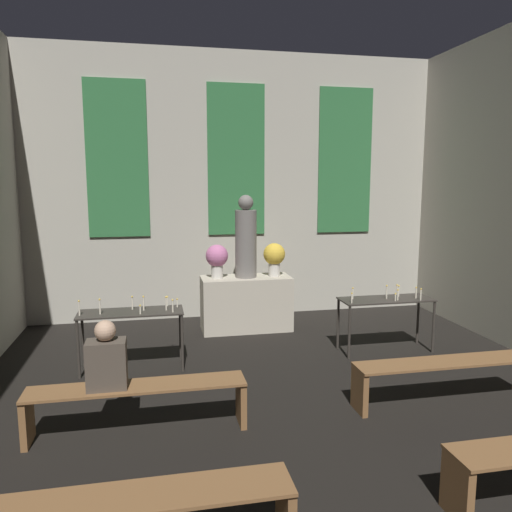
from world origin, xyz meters
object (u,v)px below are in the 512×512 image
altar (246,303)px  person_seated (106,359)px  statue (246,240)px  candle_rack_left (131,319)px  flower_vase_left (217,258)px  pew_back_right (446,372)px  candle_rack_right (386,305)px  pew_back_left (138,398)px  flower_vase_right (274,256)px

altar → person_seated: size_ratio=2.21×
altar → statue: size_ratio=1.09×
candle_rack_left → statue: bearing=39.1°
flower_vase_left → pew_back_right: (2.08, -3.11, -0.84)m
candle_rack_right → pew_back_left: candle_rack_right is taller
candle_rack_right → person_seated: bearing=-154.8°
statue → person_seated: size_ratio=2.02×
statue → pew_back_left: size_ratio=0.64×
flower_vase_right → candle_rack_left: bearing=-147.3°
flower_vase_left → candle_rack_right: bearing=-32.6°
altar → statue: statue is taller
flower_vase_right → statue: bearing=180.0°
flower_vase_left → pew_back_left: (-1.15, -3.11, -0.84)m
candle_rack_left → person_seated: 1.71m
statue → candle_rack_right: 2.38m
flower_vase_left → flower_vase_right: same height
pew_back_left → candle_rack_left: bearing=94.0°
pew_back_left → pew_back_right: 3.23m
statue → flower_vase_left: bearing=180.0°
pew_back_left → altar: bearing=62.6°
candle_rack_left → person_seated: size_ratio=2.02×
candle_rack_right → altar: bearing=141.0°
candle_rack_left → candle_rack_right: size_ratio=1.00×
altar → flower_vase_right: (0.46, 0.00, 0.75)m
candle_rack_left → flower_vase_right: bearing=32.7°
altar → person_seated: (-1.88, -3.11, 0.32)m
statue → flower_vase_left: statue is taller
statue → pew_back_left: (-1.61, -3.11, -1.11)m
flower_vase_left → pew_back_right: flower_vase_left is taller
candle_rack_left → pew_back_right: (3.34, -1.70, -0.31)m
flower_vase_left → person_seated: size_ratio=0.83×
statue → pew_back_right: size_ratio=0.64×
flower_vase_right → candle_rack_right: flower_vase_right is taller
statue → flower_vase_right: size_ratio=2.45×
pew_back_left → person_seated: person_seated is taller
altar → candle_rack_right: candle_rack_right is taller
statue → flower_vase_right: bearing=0.0°
statue → candle_rack_left: (-1.73, -1.41, -0.80)m
flower_vase_right → pew_back_left: bearing=-123.7°
altar → flower_vase_right: bearing=0.0°
flower_vase_left → candle_rack_left: (-1.27, -1.41, -0.52)m
statue → pew_back_left: 3.68m
altar → flower_vase_right: size_ratio=2.67×
candle_rack_right → pew_back_left: 3.77m
statue → pew_back_right: statue is taller
pew_back_right → altar: bearing=117.4°
person_seated → candle_rack_left: bearing=84.9°
flower_vase_right → person_seated: (-2.35, -3.11, -0.43)m
statue → candle_rack_right: bearing=-39.0°
flower_vase_left → candle_rack_left: bearing=-132.0°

